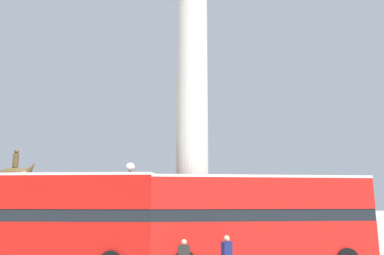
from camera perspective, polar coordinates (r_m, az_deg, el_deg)
monument_column at (r=22.27m, az=-0.00°, el=1.62°), size 5.85×5.85×23.71m
bus_a at (r=19.75m, az=-22.29°, el=-12.30°), size 11.35×3.56×4.37m
bus_b at (r=18.85m, az=10.10°, el=-13.16°), size 10.76×3.48×4.29m
equestrian_statue at (r=26.61m, az=-25.96°, el=-12.72°), size 3.43×2.56×6.38m
street_lamp at (r=20.36m, az=-9.55°, el=-10.75°), size 0.48×0.48×5.12m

